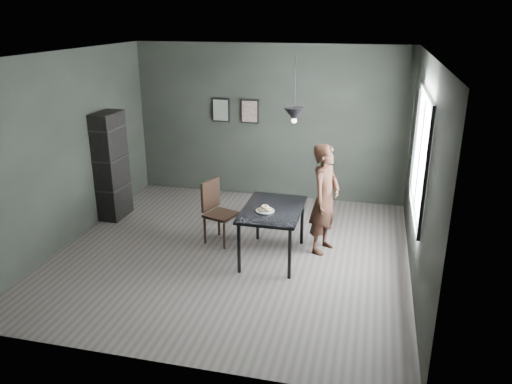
% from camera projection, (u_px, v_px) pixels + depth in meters
% --- Properties ---
extents(ground, '(5.00, 5.00, 0.00)m').
position_uv_depth(ground, '(232.00, 252.00, 7.27)').
color(ground, '#3B3733').
rests_on(ground, ground).
extents(back_wall, '(5.00, 0.10, 2.80)m').
position_uv_depth(back_wall, '(269.00, 123.00, 9.08)').
color(back_wall, black).
rests_on(back_wall, ground).
extents(ceiling, '(5.00, 5.00, 0.02)m').
position_uv_depth(ceiling, '(228.00, 54.00, 6.32)').
color(ceiling, silver).
rests_on(ceiling, ground).
extents(window_assembly, '(0.04, 1.96, 1.56)m').
position_uv_depth(window_assembly, '(420.00, 154.00, 6.36)').
color(window_assembly, white).
rests_on(window_assembly, ground).
extents(cafe_table, '(0.80, 1.20, 0.75)m').
position_uv_depth(cafe_table, '(273.00, 213.00, 6.91)').
color(cafe_table, black).
rests_on(cafe_table, ground).
extents(white_plate, '(0.23, 0.23, 0.01)m').
position_uv_depth(white_plate, '(265.00, 211.00, 6.77)').
color(white_plate, silver).
rests_on(white_plate, cafe_table).
extents(donut_pile, '(0.20, 0.15, 0.08)m').
position_uv_depth(donut_pile, '(265.00, 209.00, 6.75)').
color(donut_pile, beige).
rests_on(donut_pile, white_plate).
extents(woman, '(0.56, 0.68, 1.60)m').
position_uv_depth(woman, '(325.00, 199.00, 7.08)').
color(woman, black).
rests_on(woman, ground).
extents(wood_chair, '(0.52, 0.52, 0.96)m').
position_uv_depth(wood_chair, '(216.00, 207.00, 7.47)').
color(wood_chair, black).
rests_on(wood_chair, ground).
extents(shelf_unit, '(0.35, 0.60, 1.79)m').
position_uv_depth(shelf_unit, '(111.00, 166.00, 8.27)').
color(shelf_unit, black).
rests_on(shelf_unit, ground).
extents(pendant_lamp, '(0.28, 0.28, 0.86)m').
position_uv_depth(pendant_lamp, '(294.00, 114.00, 6.48)').
color(pendant_lamp, black).
rests_on(pendant_lamp, ground).
extents(framed_print_left, '(0.34, 0.04, 0.44)m').
position_uv_depth(framed_print_left, '(221.00, 110.00, 9.18)').
color(framed_print_left, black).
rests_on(framed_print_left, ground).
extents(framed_print_right, '(0.34, 0.04, 0.44)m').
position_uv_depth(framed_print_right, '(250.00, 111.00, 9.06)').
color(framed_print_right, black).
rests_on(framed_print_right, ground).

